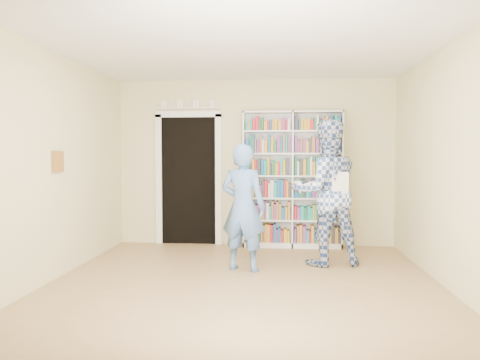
# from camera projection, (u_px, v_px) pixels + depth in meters

# --- Properties ---
(floor) EXTENTS (5.00, 5.00, 0.00)m
(floor) POSITION_uv_depth(u_px,v_px,m) (243.00, 286.00, 5.25)
(floor) COLOR olive
(floor) RESTS_ON ground
(ceiling) EXTENTS (5.00, 5.00, 0.00)m
(ceiling) POSITION_uv_depth(u_px,v_px,m) (243.00, 43.00, 5.11)
(ceiling) COLOR white
(ceiling) RESTS_ON wall_back
(wall_back) EXTENTS (4.50, 0.00, 4.50)m
(wall_back) POSITION_uv_depth(u_px,v_px,m) (255.00, 163.00, 7.67)
(wall_back) COLOR beige
(wall_back) RESTS_ON floor
(wall_left) EXTENTS (0.00, 5.00, 5.00)m
(wall_left) POSITION_uv_depth(u_px,v_px,m) (48.00, 166.00, 5.37)
(wall_left) COLOR beige
(wall_left) RESTS_ON floor
(wall_right) EXTENTS (0.00, 5.00, 5.00)m
(wall_right) POSITION_uv_depth(u_px,v_px,m) (453.00, 167.00, 4.99)
(wall_right) COLOR beige
(wall_right) RESTS_ON floor
(bookshelf) EXTENTS (1.58, 0.30, 2.17)m
(bookshelf) POSITION_uv_depth(u_px,v_px,m) (292.00, 179.00, 7.48)
(bookshelf) COLOR white
(bookshelf) RESTS_ON floor
(doorway) EXTENTS (1.10, 0.08, 2.43)m
(doorway) POSITION_uv_depth(u_px,v_px,m) (189.00, 173.00, 7.75)
(doorway) COLOR black
(doorway) RESTS_ON floor
(wall_art) EXTENTS (0.03, 0.25, 0.25)m
(wall_art) POSITION_uv_depth(u_px,v_px,m) (58.00, 161.00, 5.57)
(wall_art) COLOR brown
(wall_art) RESTS_ON wall_left
(man_blue) EXTENTS (0.68, 0.54, 1.62)m
(man_blue) POSITION_uv_depth(u_px,v_px,m) (243.00, 207.00, 5.96)
(man_blue) COLOR #4E74AE
(man_blue) RESTS_ON floor
(man_plaid) EXTENTS (1.08, 0.93, 1.95)m
(man_plaid) POSITION_uv_depth(u_px,v_px,m) (326.00, 192.00, 6.27)
(man_plaid) COLOR navy
(man_plaid) RESTS_ON floor
(paper_sheet) EXTENTS (0.22, 0.08, 0.32)m
(paper_sheet) POSITION_uv_depth(u_px,v_px,m) (340.00, 185.00, 5.99)
(paper_sheet) COLOR white
(paper_sheet) RESTS_ON man_plaid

